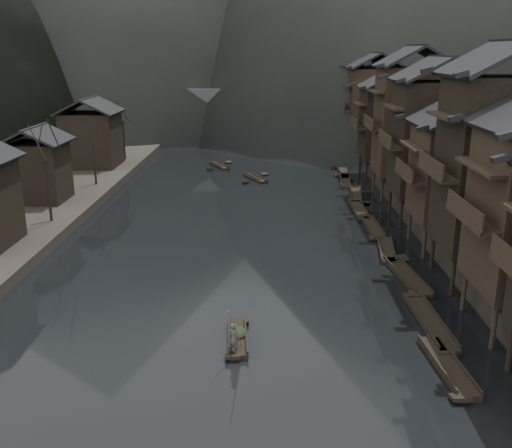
{
  "coord_description": "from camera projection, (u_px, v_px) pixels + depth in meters",
  "views": [
    {
      "loc": [
        2.06,
        -30.98,
        15.4
      ],
      "look_at": [
        1.26,
        11.19,
        2.5
      ],
      "focal_mm": 40.0,
      "sensor_mm": 36.0,
      "label": 1
    }
  ],
  "objects": [
    {
      "name": "hero_sampan",
      "position": [
        238.0,
        338.0,
        31.41
      ],
      "size": [
        1.29,
        4.7,
        0.43
      ],
      "color": "black",
      "rests_on": "water"
    },
    {
      "name": "midriver_boats",
      "position": [
        236.0,
        171.0,
        74.53
      ],
      "size": [
        8.36,
        13.41,
        0.44
      ],
      "color": "black",
      "rests_on": "water"
    },
    {
      "name": "bare_trees",
      "position": [
        51.0,
        154.0,
        50.17
      ],
      "size": [
        3.93,
        59.32,
        7.85
      ],
      "color": "black",
      "rests_on": "left_bank"
    },
    {
      "name": "water",
      "position": [
        232.0,
        318.0,
        34.16
      ],
      "size": [
        300.0,
        300.0,
        0.0
      ],
      "primitive_type": "plane",
      "color": "black",
      "rests_on": "ground"
    },
    {
      "name": "stone_bridge",
      "position": [
        255.0,
        110.0,
        101.51
      ],
      "size": [
        40.0,
        6.0,
        9.0
      ],
      "color": "#4C4C4F",
      "rests_on": "ground"
    },
    {
      "name": "stilt_houses",
      "position": [
        440.0,
        126.0,
        50.17
      ],
      "size": [
        9.0,
        67.6,
        16.26
      ],
      "color": "black",
      "rests_on": "ground"
    },
    {
      "name": "bamboo_pole",
      "position": [
        237.0,
        284.0,
        28.72
      ],
      "size": [
        0.78,
        2.64,
        3.87
      ],
      "primitive_type": "cylinder",
      "rotation": [
        0.61,
        0.0,
        -0.27
      ],
      "color": "#8C7A51",
      "rests_on": "boatman"
    },
    {
      "name": "cargo_heap",
      "position": [
        238.0,
        327.0,
        31.45
      ],
      "size": [
        1.02,
        1.34,
        0.61
      ],
      "primitive_type": "ellipsoid",
      "color": "black",
      "rests_on": "hero_sampan"
    },
    {
      "name": "moored_sampans",
      "position": [
        362.0,
        208.0,
        57.26
      ],
      "size": [
        2.57,
        66.49,
        0.47
      ],
      "color": "black",
      "rests_on": "water"
    },
    {
      "name": "left_houses",
      "position": [
        20.0,
        161.0,
        52.11
      ],
      "size": [
        8.1,
        53.2,
        8.73
      ],
      "color": "black",
      "rests_on": "left_bank"
    },
    {
      "name": "boatman",
      "position": [
        234.0,
        334.0,
        29.54
      ],
      "size": [
        0.75,
        0.71,
        1.72
      ],
      "primitive_type": "imported",
      "rotation": [
        0.0,
        0.0,
        2.47
      ],
      "color": "#4D4D50",
      "rests_on": "hero_sampan"
    }
  ]
}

